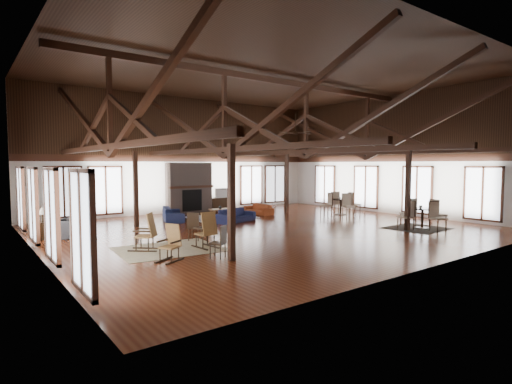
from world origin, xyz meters
TOP-DOWN VIEW (x-y plane):
  - floor at (0.00, 0.00)m, footprint 16.00×16.00m
  - ceiling at (0.00, 0.00)m, footprint 16.00×14.00m
  - wall_back at (0.00, 7.00)m, footprint 16.00×0.02m
  - wall_front at (0.00, -7.00)m, footprint 16.00×0.02m
  - wall_left at (-8.00, 0.00)m, footprint 0.02×14.00m
  - wall_right at (8.00, 0.00)m, footprint 0.02×14.00m
  - roof_truss at (0.00, 0.00)m, footprint 15.60×14.07m
  - post_grid at (0.00, 0.00)m, footprint 8.16×7.16m
  - fireplace at (0.00, 6.67)m, footprint 2.50×0.69m
  - ceiling_fan at (0.50, -1.00)m, footprint 1.60×1.60m
  - sofa_navy_front at (-0.01, 2.28)m, footprint 2.07×1.26m
  - sofa_navy_left at (-2.04, 4.27)m, footprint 2.21×1.45m
  - sofa_orange at (2.46, 3.88)m, footprint 1.72×0.68m
  - coffee_table at (0.29, 3.99)m, footprint 1.08×0.57m
  - vase at (0.26, 4.01)m, footprint 0.23×0.23m
  - armchair at (-6.67, 2.55)m, footprint 1.26×1.29m
  - side_table_lamp at (-7.47, 2.79)m, footprint 0.43×0.43m
  - rocking_chair_a at (-5.31, -1.05)m, footprint 0.95×0.91m
  - rocking_chair_b at (-3.76, -1.80)m, footprint 0.52×0.89m
  - rocking_chair_c at (-5.27, -2.57)m, footprint 0.85×0.71m
  - side_chair_a at (-3.53, -0.53)m, footprint 0.57×0.57m
  - side_chair_b at (-4.10, -3.12)m, footprint 0.52×0.52m
  - cafe_table_near at (4.89, -3.59)m, footprint 2.17×2.17m
  - cafe_table_far at (5.60, 1.23)m, footprint 2.13×2.13m
  - cup_near at (4.84, -3.54)m, footprint 0.17×0.17m
  - cup_far at (5.55, 1.24)m, footprint 0.13×0.13m
  - tv_console at (1.99, 6.75)m, footprint 1.32×0.49m
  - television at (2.03, 6.75)m, footprint 0.94×0.15m
  - rug_tan at (-4.75, -1.24)m, footprint 3.09×2.51m
  - rug_navy at (0.28, 3.97)m, footprint 3.17×2.45m
  - rug_dark at (4.72, -3.47)m, footprint 2.23×2.05m

SIDE VIEW (x-z plane):
  - floor at x=0.00m, z-range 0.00..0.00m
  - rug_navy at x=0.28m, z-range 0.00..0.01m
  - rug_dark at x=4.72m, z-range 0.00..0.01m
  - rug_tan at x=-4.75m, z-range 0.00..0.01m
  - sofa_orange at x=2.46m, z-range 0.00..0.50m
  - sofa_navy_front at x=-0.01m, z-range 0.00..0.56m
  - sofa_navy_left at x=-2.04m, z-range 0.00..0.60m
  - armchair at x=-6.67m, z-range 0.00..0.63m
  - tv_console at x=1.99m, z-range 0.00..0.66m
  - coffee_table at x=0.29m, z-range 0.15..0.55m
  - side_table_lamp at x=-7.47m, z-range -0.13..0.96m
  - rocking_chair_c at x=-5.27m, z-range -0.03..0.94m
  - vase at x=0.26m, z-range 0.41..0.59m
  - side_chair_b at x=-4.10m, z-range 0.07..0.95m
  - rocking_chair_a at x=-5.31m, z-range -0.03..1.08m
  - rocking_chair_b at x=-3.76m, z-range -0.03..1.08m
  - cafe_table_far at x=5.60m, z-range 0.00..1.09m
  - side_chair_a at x=-3.53m, z-range 0.08..1.03m
  - cafe_table_near at x=4.89m, z-range 0.00..1.11m
  - cup_far at x=5.55m, z-range 0.79..0.88m
  - cup_near at x=4.84m, z-range 0.80..0.90m
  - television at x=2.03m, z-range 0.66..1.20m
  - fireplace at x=0.00m, z-range -0.01..2.59m
  - post_grid at x=0.00m, z-range 0.00..3.05m
  - wall_back at x=0.00m, z-range 0.00..6.00m
  - wall_front at x=0.00m, z-range 0.00..6.00m
  - wall_left at x=-8.00m, z-range 0.00..6.00m
  - wall_right at x=8.00m, z-range 0.00..6.00m
  - ceiling_fan at x=0.50m, z-range 3.36..4.11m
  - roof_truss at x=0.00m, z-range 2.46..5.60m
  - ceiling at x=0.00m, z-range 5.99..6.01m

